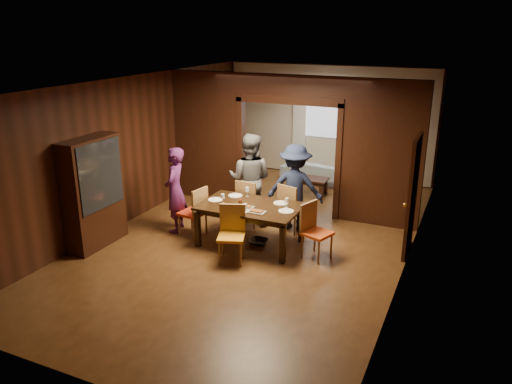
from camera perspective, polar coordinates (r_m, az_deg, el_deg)
The scene contains 32 objects.
floor at distance 9.56m, azimuth 0.13°, elevation -5.15°, with size 9.00×9.00×0.00m, color #492C14.
ceiling at distance 8.80m, azimuth 0.15°, elevation 12.41°, with size 5.50×9.00×0.02m, color silver.
room_walls at distance 10.75m, azimuth 4.28°, elevation 5.97°, with size 5.52×9.01×2.90m.
person_purple at distance 9.69m, azimuth -9.23°, elevation 0.22°, with size 0.61×0.40×1.66m, color #551E58.
person_grey at distance 9.92m, azimuth -0.71°, elevation 1.47°, with size 0.90×0.70×1.85m, color #515158.
person_navy at distance 9.72m, azimuth 4.49°, elevation 0.57°, with size 1.10×0.63×1.70m, color #18203E.
sofa at distance 12.89m, azimuth 6.93°, elevation 2.31°, with size 1.79×0.70×0.52m, color #9BB6CB.
serving_bowl at distance 8.96m, azimuth 0.27°, elevation -1.28°, with size 0.35×0.35×0.09m, color black.
dining_table at distance 9.11m, azimuth -0.67°, elevation -3.77°, with size 1.81×1.12×0.76m, color black.
coffee_table at distance 11.93m, azimuth 6.25°, elevation 0.69°, with size 0.80×0.50×0.40m, color black.
chair_left at distance 9.54m, azimuth -7.29°, elevation -2.21°, with size 0.44×0.44×0.97m, color red, non-canonical shape.
chair_right at distance 8.62m, azimuth 7.01°, elevation -4.51°, with size 0.44×0.44×0.97m, color #E54E15, non-canonical shape.
chair_far_l at distance 9.93m, azimuth -0.64°, elevation -1.20°, with size 0.44×0.44×0.97m, color orange, non-canonical shape.
chair_far_r at distance 9.69m, azimuth 4.24°, elevation -1.75°, with size 0.44×0.44×0.97m, color orange, non-canonical shape.
chair_near at distance 8.43m, azimuth -2.85°, elevation -4.95°, with size 0.44×0.44×0.97m, color orange, non-canonical shape.
hutch at distance 9.35m, azimuth -18.07°, elevation -0.09°, with size 0.40×1.20×2.00m, color black.
door_right at distance 8.97m, azimuth 17.44°, elevation -0.46°, with size 0.06×0.90×2.10m, color black.
window_far at distance 13.10m, azimuth 8.22°, elevation 8.99°, with size 1.20×0.03×1.30m, color silver.
curtain_left at distance 13.37m, azimuth 4.97°, elevation 7.34°, with size 0.35×0.06×2.40m, color white.
curtain_right at distance 12.96m, azimuth 11.27°, elevation 6.69°, with size 0.35×0.06×2.40m, color white.
plate_left at distance 9.27m, azimuth -4.67°, elevation -0.88°, with size 0.27×0.27×0.01m, color white.
plate_far_l at distance 9.47m, azimuth -2.38°, elevation -0.41°, with size 0.27×0.27×0.01m, color white.
plate_far_r at distance 9.08m, azimuth 2.85°, elevation -1.28°, with size 0.27×0.27×0.01m, color silver.
plate_right at distance 8.70m, azimuth 3.46°, elevation -2.19°, with size 0.27×0.27×0.01m, color silver.
plate_near at distance 8.71m, azimuth -1.58°, elevation -2.14°, with size 0.27×0.27×0.01m, color silver.
platter_a at distance 8.86m, azimuth -1.26°, elevation -1.68°, with size 0.30×0.20×0.04m, color gray.
platter_b at distance 8.64m, azimuth 0.09°, elevation -2.22°, with size 0.30×0.20×0.04m, color gray.
wineglass_left at distance 9.06m, azimuth -3.84°, elevation -0.76°, with size 0.08×0.08×0.18m, color silver, non-canonical shape.
wineglass_far at distance 9.42m, azimuth -1.02°, elevation 0.03°, with size 0.08×0.08×0.18m, color silver, non-canonical shape.
wineglass_right at distance 8.85m, azimuth 3.53°, elevation -1.25°, with size 0.08×0.08×0.18m, color white, non-canonical shape.
tumbler at distance 8.66m, azimuth -1.28°, elevation -1.80°, with size 0.07×0.07×0.14m, color white.
condiment_jar at distance 8.97m, azimuth -1.79°, elevation -1.18°, with size 0.08×0.08×0.11m, color #451E10, non-canonical shape.
Camera 1 is at (3.58, -7.98, 3.86)m, focal length 35.00 mm.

